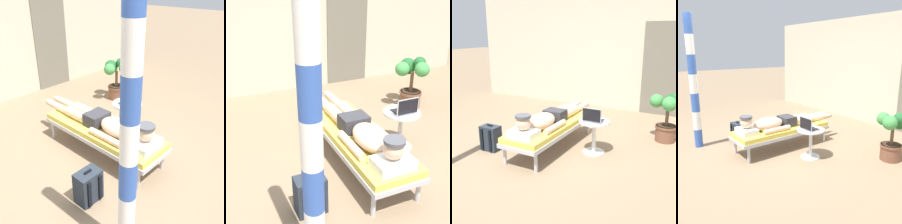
% 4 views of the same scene
% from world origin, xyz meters
% --- Properties ---
extents(ground_plane, '(40.00, 40.00, 0.00)m').
position_xyz_m(ground_plane, '(0.00, 0.00, 0.00)').
color(ground_plane, '#8C7256').
extents(house_wall_back, '(7.60, 0.20, 2.70)m').
position_xyz_m(house_wall_back, '(0.09, 3.08, 1.35)').
color(house_wall_back, beige).
rests_on(house_wall_back, ground).
extents(lounge_chair, '(0.63, 1.94, 0.42)m').
position_xyz_m(lounge_chair, '(0.09, 0.19, 0.35)').
color(lounge_chair, '#B7B7BC').
rests_on(lounge_chair, ground).
extents(person_reclining, '(0.53, 2.17, 0.33)m').
position_xyz_m(person_reclining, '(0.09, 0.11, 0.52)').
color(person_reclining, white).
rests_on(person_reclining, lounge_chair).
extents(side_table, '(0.48, 0.48, 0.52)m').
position_xyz_m(side_table, '(0.78, 0.32, 0.36)').
color(side_table, silver).
rests_on(side_table, ground).
extents(laptop, '(0.31, 0.24, 0.23)m').
position_xyz_m(laptop, '(0.78, 0.26, 0.58)').
color(laptop, '#A5A8AD').
rests_on(laptop, side_table).
extents(backpack, '(0.30, 0.26, 0.42)m').
position_xyz_m(backpack, '(-0.71, -0.36, 0.20)').
color(backpack, '#262D38').
rests_on(backpack, ground).
extents(potted_plant, '(0.53, 0.61, 0.87)m').
position_xyz_m(potted_plant, '(1.68, 1.37, 0.48)').
color(potted_plant, brown).
rests_on(potted_plant, ground).
extents(porch_post, '(0.15, 0.15, 2.49)m').
position_xyz_m(porch_post, '(-0.92, -1.11, 1.24)').
color(porch_post, '#3359B2').
rests_on(porch_post, ground).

